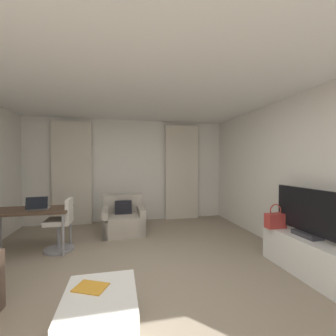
{
  "coord_description": "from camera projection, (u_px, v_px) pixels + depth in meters",
  "views": [
    {
      "loc": [
        -0.27,
        -2.75,
        1.5
      ],
      "look_at": [
        0.6,
        1.16,
        1.41
      ],
      "focal_mm": 23.47,
      "sensor_mm": 36.0,
      "label": 1
    }
  ],
  "objects": [
    {
      "name": "ground_plane",
      "position": [
        141.0,
        281.0,
        2.78
      ],
      "size": [
        12.0,
        12.0,
        0.0
      ],
      "primitive_type": "plane",
      "color": "gray"
    },
    {
      "name": "wall_window",
      "position": [
        130.0,
        170.0,
        5.7
      ],
      "size": [
        5.12,
        0.06,
        2.6
      ],
      "color": "silver",
      "rests_on": "ground"
    },
    {
      "name": "wall_right",
      "position": [
        310.0,
        176.0,
        3.29
      ],
      "size": [
        0.06,
        6.12,
        2.6
      ],
      "color": "silver",
      "rests_on": "ground"
    },
    {
      "name": "ceiling",
      "position": [
        141.0,
        72.0,
        2.71
      ],
      "size": [
        5.12,
        6.12,
        0.06
      ],
      "primitive_type": "cube",
      "color": "white",
      "rests_on": "wall_left"
    },
    {
      "name": "curtain_left_panel",
      "position": [
        72.0,
        173.0,
        5.28
      ],
      "size": [
        0.9,
        0.06,
        2.5
      ],
      "color": "beige",
      "rests_on": "ground"
    },
    {
      "name": "curtain_right_panel",
      "position": [
        182.0,
        172.0,
        5.87
      ],
      "size": [
        0.9,
        0.06,
        2.5
      ],
      "color": "beige",
      "rests_on": "ground"
    },
    {
      "name": "armchair",
      "position": [
        123.0,
        220.0,
        4.71
      ],
      "size": [
        0.87,
        0.82,
        0.77
      ],
      "color": "#B2A899",
      "rests_on": "ground"
    },
    {
      "name": "desk",
      "position": [
        30.0,
        213.0,
        3.66
      ],
      "size": [
        1.23,
        0.64,
        0.73
      ],
      "color": "#4C3828",
      "rests_on": "ground"
    },
    {
      "name": "desk_chair",
      "position": [
        61.0,
        227.0,
        3.75
      ],
      "size": [
        0.48,
        0.48,
        0.88
      ],
      "color": "gray",
      "rests_on": "ground"
    },
    {
      "name": "laptop",
      "position": [
        38.0,
        207.0,
        3.65
      ],
      "size": [
        0.34,
        0.28,
        0.22
      ],
      "color": "#ADADB2",
      "rests_on": "desk"
    },
    {
      "name": "coffee_table",
      "position": [
        100.0,
        314.0,
        1.92
      ],
      "size": [
        0.62,
        0.73,
        0.37
      ],
      "color": "white",
      "rests_on": "ground"
    },
    {
      "name": "magazine_open",
      "position": [
        91.0,
        287.0,
        1.99
      ],
      "size": [
        0.34,
        0.3,
        0.01
      ],
      "color": "orange",
      "rests_on": "coffee_table"
    },
    {
      "name": "tv_console",
      "position": [
        308.0,
        255.0,
        2.96
      ],
      "size": [
        0.46,
        1.27,
        0.5
      ],
      "color": "white",
      "rests_on": "ground"
    },
    {
      "name": "tv_flatscreen",
      "position": [
        307.0,
        214.0,
        2.97
      ],
      "size": [
        0.2,
        1.05,
        0.65
      ],
      "color": "#333338",
      "rests_on": "tv_console"
    },
    {
      "name": "handbag_primary",
      "position": [
        275.0,
        220.0,
        3.37
      ],
      "size": [
        0.3,
        0.14,
        0.37
      ],
      "color": "#B73833",
      "rests_on": "tv_console"
    }
  ]
}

